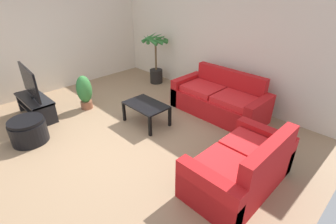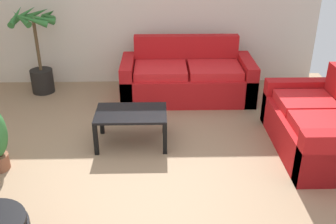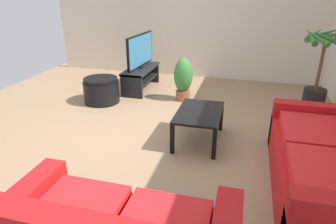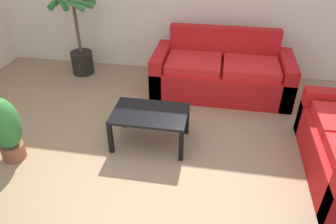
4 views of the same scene
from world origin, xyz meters
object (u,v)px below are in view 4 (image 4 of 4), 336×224
object	(u,v)px
coffee_table	(150,117)
potted_plant_small	(6,128)
couch_main	(221,74)
potted_palm	(79,36)

from	to	relation	value
coffee_table	potted_plant_small	size ratio (longest dim) A/B	1.11
potted_plant_small	coffee_table	bearing A→B (deg)	20.02
couch_main	potted_plant_small	bearing A→B (deg)	-139.31
couch_main	coffee_table	xyz separation A→B (m)	(-0.77, -1.39, 0.07)
couch_main	potted_palm	xyz separation A→B (m)	(-2.30, 0.26, 0.34)
potted_palm	couch_main	bearing A→B (deg)	-6.51
couch_main	potted_palm	distance (m)	2.34
coffee_table	potted_palm	bearing A→B (deg)	132.69
coffee_table	potted_plant_small	distance (m)	1.56
couch_main	coffee_table	world-z (taller)	couch_main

